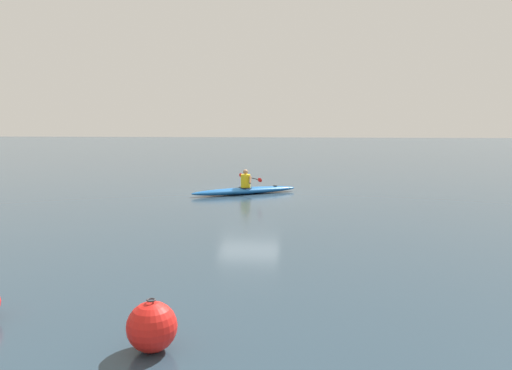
% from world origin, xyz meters
% --- Properties ---
extents(ground_plane, '(160.00, 160.00, 0.00)m').
position_xyz_m(ground_plane, '(0.00, 0.00, 0.00)').
color(ground_plane, '#283D4C').
extents(kayak, '(4.38, 2.93, 0.28)m').
position_xyz_m(kayak, '(0.16, 0.05, 0.14)').
color(kayak, '#1959A5').
rests_on(kayak, ground).
extents(kayaker, '(1.23, 2.07, 0.75)m').
position_xyz_m(kayaker, '(0.13, 0.03, 0.60)').
color(kayaker, yellow).
rests_on(kayaker, kayak).
extents(mooring_buoy_white_far, '(0.66, 0.66, 0.70)m').
position_xyz_m(mooring_buoy_white_far, '(-0.39, 14.21, 0.33)').
color(mooring_buoy_white_far, red).
rests_on(mooring_buoy_white_far, ground).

